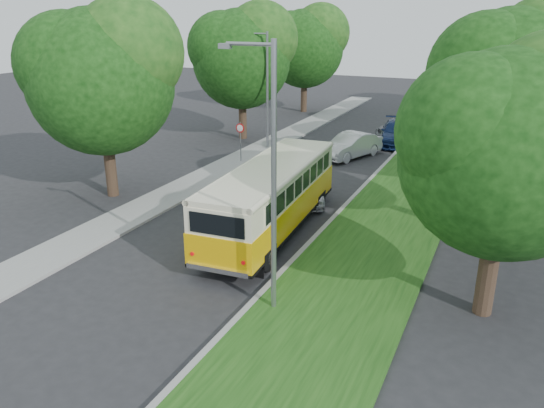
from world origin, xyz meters
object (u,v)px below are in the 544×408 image
at_px(car_silver, 309,189).
at_px(vintage_bus, 271,199).
at_px(lamppost_far, 266,86).
at_px(car_blue, 397,133).
at_px(lamppost_near, 271,173).
at_px(car_grey, 396,129).
at_px(car_white, 351,146).

bearing_deg(car_silver, vintage_bus, -110.87).
distance_m(lamppost_far, car_silver, 11.45).
bearing_deg(car_blue, lamppost_near, -97.86).
height_order(car_blue, car_grey, car_blue).
bearing_deg(car_grey, lamppost_far, -134.73).
relative_size(lamppost_near, car_grey, 1.71).
bearing_deg(car_silver, car_grey, 66.40).
bearing_deg(car_grey, car_silver, -91.16).
height_order(lamppost_far, car_blue, lamppost_far).
relative_size(car_white, car_blue, 0.87).
bearing_deg(lamppost_far, car_grey, 43.52).
height_order(car_white, car_blue, car_blue).
bearing_deg(vintage_bus, lamppost_near, -69.01).
height_order(lamppost_far, car_silver, lamppost_far).
bearing_deg(car_white, lamppost_near, -59.64).
bearing_deg(car_grey, car_blue, -74.50).
bearing_deg(car_grey, vintage_bus, -90.58).
distance_m(car_silver, car_white, 8.84).
bearing_deg(lamppost_far, vintage_bus, -63.85).
bearing_deg(lamppost_near, vintage_bus, 114.62).
xyz_separation_m(vintage_bus, car_blue, (1.29, 17.96, -0.70)).
relative_size(vintage_bus, car_grey, 2.13).
bearing_deg(car_white, vintage_bus, -66.57).
relative_size(lamppost_near, car_blue, 1.51).
xyz_separation_m(car_blue, car_grey, (-0.48, 1.96, -0.12)).
height_order(car_silver, car_grey, car_silver).
xyz_separation_m(lamppost_near, vintage_bus, (-2.49, 5.44, -2.90)).
bearing_deg(car_white, car_grey, 99.83).
bearing_deg(car_grey, lamppost_near, -84.45).
distance_m(lamppost_near, car_white, 19.10).
xyz_separation_m(car_white, car_blue, (1.84, 4.89, 0.01)).
height_order(lamppost_near, car_silver, lamppost_near).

